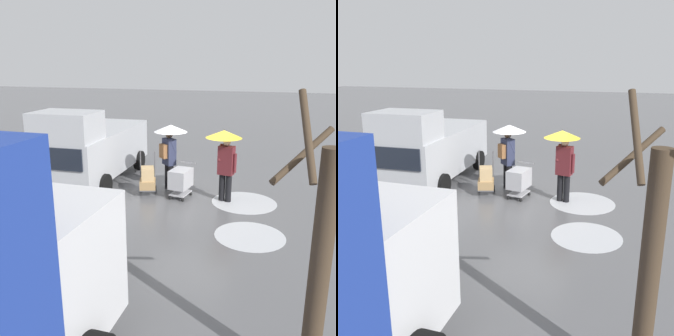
% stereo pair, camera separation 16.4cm
% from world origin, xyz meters
% --- Properties ---
extents(ground_plane, '(90.00, 90.00, 0.00)m').
position_xyz_m(ground_plane, '(0.00, 0.00, 0.00)').
color(ground_plane, '#5B5B5E').
extents(slush_patch_near_cluster, '(1.67, 1.67, 0.01)m').
position_xyz_m(slush_patch_near_cluster, '(-1.99, 2.01, 0.00)').
color(slush_patch_near_cluster, silver).
rests_on(slush_patch_near_cluster, ground).
extents(slush_patch_under_van, '(1.89, 1.89, 0.01)m').
position_xyz_m(slush_patch_under_van, '(-1.60, -0.23, 0.00)').
color(slush_patch_under_van, silver).
rests_on(slush_patch_under_van, ground).
extents(cargo_van_parked_right, '(2.36, 5.42, 2.60)m').
position_xyz_m(cargo_van_parked_right, '(3.56, -0.77, 1.18)').
color(cargo_van_parked_right, '#B7BABF').
rests_on(cargo_van_parked_right, ground).
extents(shopping_cart_vendor, '(0.67, 0.89, 1.02)m').
position_xyz_m(shopping_cart_vendor, '(0.29, -0.10, 0.57)').
color(shopping_cart_vendor, '#B2B2B7').
rests_on(shopping_cart_vendor, ground).
extents(hand_dolly_boxes, '(0.71, 0.83, 1.32)m').
position_xyz_m(hand_dolly_boxes, '(1.33, -0.03, 0.50)').
color(hand_dolly_boxes, '#515156').
rests_on(hand_dolly_boxes, ground).
extents(pedestrian_pink_side, '(1.04, 1.04, 2.15)m').
position_xyz_m(pedestrian_pink_side, '(0.83, -0.72, 1.57)').
color(pedestrian_pink_side, black).
rests_on(pedestrian_pink_side, ground).
extents(pedestrian_black_side, '(1.04, 1.04, 2.15)m').
position_xyz_m(pedestrian_black_side, '(-0.99, -0.22, 1.57)').
color(pedestrian_black_side, black).
rests_on(pedestrian_black_side, ground).
extents(bare_tree_near, '(1.16, 1.06, 3.70)m').
position_xyz_m(bare_tree_near, '(-3.12, 6.22, 1.71)').
color(bare_tree_near, '#423323').
rests_on(bare_tree_near, ground).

